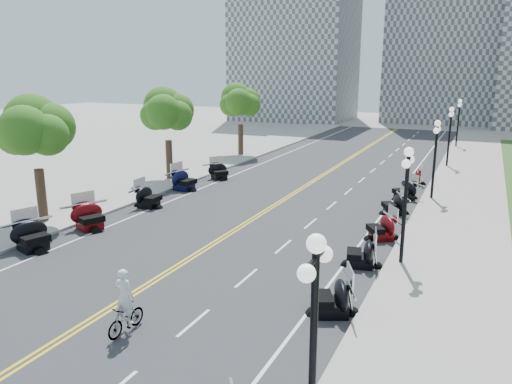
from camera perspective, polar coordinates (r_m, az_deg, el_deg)
The scene contains 46 objects.
ground at distance 21.79m, azimuth -8.78°, elevation -8.28°, with size 160.00×160.00×0.00m, color gray.
road at distance 30.15m, azimuth 1.71°, elevation -1.81°, with size 16.00×90.00×0.01m, color #333335.
centerline_yellow_a at distance 30.19m, azimuth 1.50°, elevation -1.77°, with size 0.12×90.00×0.00m, color yellow.
centerline_yellow_b at distance 30.10m, azimuth 1.92°, elevation -1.82°, with size 0.12×90.00×0.00m, color yellow.
edge_line_north at distance 28.36m, azimuth 13.70°, elevation -3.21°, with size 0.12×90.00×0.00m, color white.
edge_line_south at distance 33.09m, azimuth -8.54°, elevation -0.52°, with size 0.12×90.00×0.00m, color white.
lane_dash_5 at distance 17.16m, azimuth -7.14°, elevation -14.59°, with size 0.12×2.00×0.00m, color white.
lane_dash_6 at distance 20.30m, azimuth -1.11°, elevation -9.78°, with size 0.12×2.00×0.00m, color white.
lane_dash_7 at distance 23.70m, azimuth 3.14°, elevation -6.24°, with size 0.12×2.00×0.00m, color white.
lane_dash_8 at distance 27.27m, azimuth 6.26°, elevation -3.58°, with size 0.12×2.00×0.00m, color white.
lane_dash_9 at distance 30.94m, azimuth 8.63°, elevation -1.54°, with size 0.12×2.00×0.00m, color white.
lane_dash_10 at distance 34.68m, azimuth 10.50°, elevation 0.07°, with size 0.12×2.00×0.00m, color white.
lane_dash_11 at distance 38.48m, azimuth 12.00°, elevation 1.36°, with size 0.12×2.00×0.00m, color white.
lane_dash_12 at distance 42.31m, azimuth 13.23°, elevation 2.42°, with size 0.12×2.00×0.00m, color white.
lane_dash_13 at distance 46.17m, azimuth 14.25°, elevation 3.30°, with size 0.12×2.00×0.00m, color white.
lane_dash_14 at distance 50.06m, azimuth 15.12°, elevation 4.05°, with size 0.12×2.00×0.00m, color white.
lane_dash_15 at distance 53.96m, azimuth 15.87°, elevation 4.69°, with size 0.12×2.00×0.00m, color white.
lane_dash_16 at distance 57.87m, azimuth 16.51°, elevation 5.24°, with size 0.12×2.00×0.00m, color white.
lane_dash_17 at distance 61.80m, azimuth 17.08°, elevation 5.72°, with size 0.12×2.00×0.00m, color white.
lane_dash_18 at distance 65.73m, azimuth 17.57°, elevation 6.14°, with size 0.12×2.00×0.00m, color white.
lane_dash_19 at distance 69.67m, azimuth 18.02°, elevation 6.51°, with size 0.12×2.00×0.00m, color white.
sidewalk_north at distance 27.92m, azimuth 21.99°, elevation -3.99°, with size 5.00×90.00×0.15m, color #9E9991.
sidewalk_south at distance 35.44m, azimuth -14.10°, elevation 0.28°, with size 5.00×90.00×0.15m, color #9E9991.
distant_block_a at distance 84.14m, azimuth 4.53°, elevation 17.16°, with size 18.00×14.00×26.00m, color gray.
distant_block_b at distance 85.30m, azimuth 20.78°, elevation 17.65°, with size 16.00×12.00×30.00m, color gray.
street_lamp_1 at distance 10.70m, azimuth 6.54°, elevation -17.56°, with size 0.50×1.20×4.90m, color black, non-canonical shape.
street_lamp_2 at distance 21.62m, azimuth 16.65°, elevation -1.61°, with size 0.50×1.20×4.90m, color black, non-canonical shape.
street_lamp_3 at distance 33.30m, azimuth 19.73°, elevation 3.46°, with size 0.50×1.20×4.90m, color black, non-canonical shape.
street_lamp_4 at distance 45.14m, azimuth 21.22°, elevation 5.89°, with size 0.50×1.20×4.90m, color black, non-canonical shape.
street_lamp_5 at distance 57.05m, azimuth 22.09°, elevation 7.30°, with size 0.50×1.20×4.90m, color black, non-canonical shape.
tree_2 at distance 28.59m, azimuth -23.92°, elevation 5.85°, with size 4.80×4.80×9.20m, color #235619, non-canonical shape.
tree_3 at distance 37.56m, azimuth -10.08°, elevation 8.48°, with size 4.80×4.80×9.20m, color #235619, non-canonical shape.
tree_4 at distance 47.87m, azimuth -1.79°, elevation 9.81°, with size 4.80×4.80×9.20m, color #235619, non-canonical shape.
motorcycle_n_5 at distance 17.46m, azimuth 8.72°, elevation -11.60°, with size 1.99×1.99×1.40m, color black, non-canonical shape.
motorcycle_n_6 at distance 21.66m, azimuth 11.97°, elevation -6.67°, with size 1.91×1.91×1.33m, color black, non-canonical shape.
motorcycle_n_7 at distance 25.21m, azimuth 14.15°, elevation -3.81°, with size 1.94×1.94×1.36m, color #590A0C, non-canonical shape.
motorcycle_n_8 at distance 29.75m, azimuth 15.50°, elevation -1.24°, with size 1.87×1.87×1.31m, color black, non-canonical shape.
motorcycle_n_9 at distance 33.22m, azimuth 16.64°, elevation 0.28°, with size 1.93×1.93×1.35m, color black, non-canonical shape.
motorcycle_n_10 at distance 38.03m, azimuth 17.57°, elevation 1.83°, with size 1.82×1.82×1.28m, color #590A0C, non-canonical shape.
motorcycle_s_5 at distance 25.23m, azimuth -24.23°, elevation -4.43°, with size 2.19×2.19×1.53m, color black, non-canonical shape.
motorcycle_s_6 at distance 27.39m, azimuth -18.53°, elevation -2.52°, with size 2.18×2.18×1.53m, color #590A0C, non-canonical shape.
motorcycle_s_7 at distance 30.75m, azimuth -12.20°, elevation -0.44°, with size 2.05×2.05×1.43m, color black, non-canonical shape.
motorcycle_s_8 at distance 34.71m, azimuth -8.23°, elevation 1.45°, with size 2.19×2.19×1.53m, color black, non-canonical shape.
motorcycle_s_9 at distance 37.93m, azimuth -4.25°, elevation 2.48°, with size 1.93×1.93×1.35m, color black, non-canonical shape.
bicycle at distance 16.79m, azimuth -14.63°, elevation -13.81°, with size 0.46×1.62×0.97m, color #A51414.
cyclist_rider at distance 16.20m, azimuth -14.94°, elevation -9.43°, with size 0.66×0.43×1.82m, color white.
Camera 1 is at (11.34, -16.71, 8.17)m, focal length 35.00 mm.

